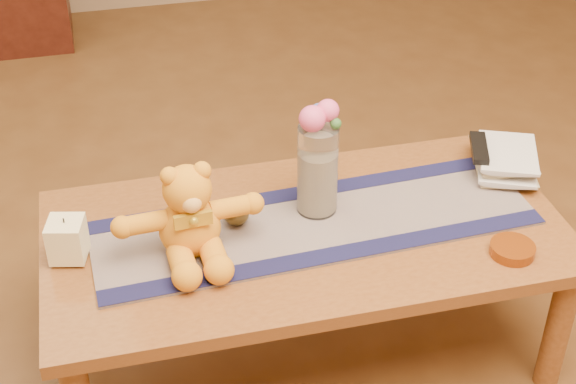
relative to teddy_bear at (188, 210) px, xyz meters
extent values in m
plane|color=#543318|center=(0.31, 0.02, -0.58)|extent=(5.50, 5.50, 0.00)
cube|color=brown|center=(0.31, 0.02, -0.15)|extent=(1.40, 0.70, 0.04)
cylinder|color=brown|center=(0.95, -0.27, -0.38)|extent=(0.07, 0.07, 0.41)
cylinder|color=brown|center=(-0.33, 0.31, -0.38)|extent=(0.07, 0.07, 0.41)
cylinder|color=brown|center=(0.95, 0.31, -0.38)|extent=(0.07, 0.07, 0.41)
cube|color=#181844|center=(0.34, 0.03, -0.13)|extent=(1.22, 0.41, 0.01)
cube|color=#13143B|center=(0.35, -0.11, -0.12)|extent=(1.20, 0.12, 0.00)
cube|color=#13143B|center=(0.34, 0.18, -0.12)|extent=(1.20, 0.12, 0.00)
cube|color=#FFF7BB|center=(-0.31, 0.04, -0.07)|extent=(0.11, 0.11, 0.11)
cylinder|color=black|center=(-0.31, 0.04, -0.01)|extent=(0.00, 0.00, 0.01)
cylinder|color=silver|center=(0.36, 0.09, 0.01)|extent=(0.11, 0.11, 0.26)
cylinder|color=beige|center=(0.36, 0.09, -0.03)|extent=(0.09, 0.09, 0.18)
sphere|color=#E9528C|center=(0.34, 0.08, 0.17)|extent=(0.07, 0.07, 0.07)
sphere|color=#E9528C|center=(0.39, 0.10, 0.18)|extent=(0.06, 0.06, 0.06)
sphere|color=#4F5CAB|center=(0.37, 0.13, 0.17)|extent=(0.04, 0.04, 0.04)
sphere|color=#4F5CAB|center=(0.33, 0.11, 0.16)|extent=(0.04, 0.04, 0.04)
sphere|color=#33662D|center=(0.40, 0.07, 0.16)|extent=(0.03, 0.03, 0.03)
sphere|color=#52421B|center=(0.13, 0.08, -0.09)|extent=(0.09, 0.09, 0.07)
imported|color=beige|center=(0.88, 0.18, -0.12)|extent=(0.22, 0.26, 0.02)
imported|color=beige|center=(0.88, 0.17, -0.10)|extent=(0.24, 0.27, 0.02)
imported|color=beige|center=(0.87, 0.18, -0.08)|extent=(0.21, 0.26, 0.02)
imported|color=beige|center=(0.88, 0.18, -0.06)|extent=(0.24, 0.27, 0.02)
cube|color=black|center=(0.87, 0.17, -0.05)|extent=(0.10, 0.17, 0.02)
cylinder|color=#BF5914|center=(0.80, -0.21, -0.12)|extent=(0.15, 0.15, 0.03)
camera|label=1|loc=(-0.16, -1.72, 1.25)|focal=52.47mm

